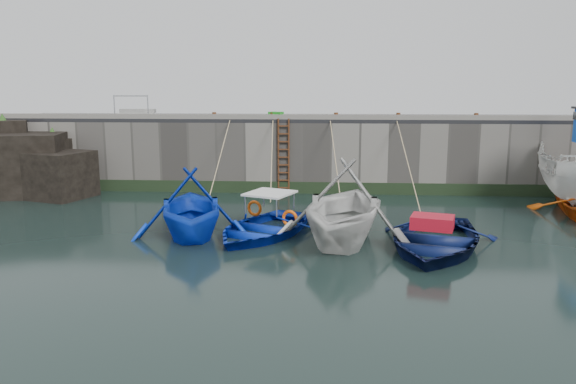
# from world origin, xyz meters

# --- Properties ---
(ground) EXTENTS (120.00, 120.00, 0.00)m
(ground) POSITION_xyz_m (0.00, 0.00, 0.00)
(ground) COLOR black
(ground) RESTS_ON ground
(quay_back) EXTENTS (30.00, 5.00, 3.00)m
(quay_back) POSITION_xyz_m (0.00, 12.50, 1.50)
(quay_back) COLOR slate
(quay_back) RESTS_ON ground
(road_back) EXTENTS (30.00, 5.00, 0.16)m
(road_back) POSITION_xyz_m (0.00, 12.50, 3.08)
(road_back) COLOR black
(road_back) RESTS_ON quay_back
(kerb_back) EXTENTS (30.00, 0.30, 0.20)m
(kerb_back) POSITION_xyz_m (0.00, 10.15, 3.26)
(kerb_back) COLOR slate
(kerb_back) RESTS_ON road_back
(algae_back) EXTENTS (30.00, 0.08, 0.50)m
(algae_back) POSITION_xyz_m (0.00, 9.96, 0.25)
(algae_back) COLOR black
(algae_back) RESTS_ON ground
(rock_outcrop) EXTENTS (5.85, 4.24, 3.41)m
(rock_outcrop) POSITION_xyz_m (-12.92, 9.11, 1.26)
(rock_outcrop) COLOR black
(rock_outcrop) RESTS_ON ground
(ladder) EXTENTS (0.51, 0.08, 3.20)m
(ladder) POSITION_xyz_m (-2.00, 9.91, 1.59)
(ladder) COLOR #3F1E0F
(ladder) RESTS_ON ground
(boat_near_white) EXTENTS (4.89, 5.34, 2.38)m
(boat_near_white) POSITION_xyz_m (-4.33, 2.93, 0.00)
(boat_near_white) COLOR #0D38CD
(boat_near_white) RESTS_ON ground
(boat_near_white_rope) EXTENTS (0.04, 5.26, 3.10)m
(boat_near_white_rope) POSITION_xyz_m (-4.33, 7.71, 0.00)
(boat_near_white_rope) COLOR tan
(boat_near_white_rope) RESTS_ON ground
(boat_near_blue) EXTENTS (4.72, 5.42, 0.94)m
(boat_near_blue) POSITION_xyz_m (-2.13, 3.10, 0.00)
(boat_near_blue) COLOR #0C2DB9
(boat_near_blue) RESTS_ON ground
(boat_near_blue_rope) EXTENTS (0.04, 5.11, 3.10)m
(boat_near_blue_rope) POSITION_xyz_m (-2.13, 7.80, 0.00)
(boat_near_blue_rope) COLOR tan
(boat_near_blue_rope) RESTS_ON ground
(boat_near_blacktrim) EXTENTS (5.47, 6.04, 2.77)m
(boat_near_blacktrim) POSITION_xyz_m (0.35, 2.45, 0.00)
(boat_near_blacktrim) COLOR silver
(boat_near_blacktrim) RESTS_ON ground
(boat_near_blacktrim_rope) EXTENTS (0.04, 5.68, 3.10)m
(boat_near_blacktrim_rope) POSITION_xyz_m (0.35, 7.47, 0.00)
(boat_near_blacktrim_rope) COLOR tan
(boat_near_blacktrim_rope) RESTS_ON ground
(boat_near_navy) EXTENTS (4.95, 5.95, 1.06)m
(boat_near_navy) POSITION_xyz_m (2.90, 1.95, 0.00)
(boat_near_navy) COLOR #0A1543
(boat_near_navy) RESTS_ON ground
(boat_near_navy_rope) EXTENTS (0.04, 6.13, 3.10)m
(boat_near_navy_rope) POSITION_xyz_m (2.90, 7.22, 0.00)
(boat_near_navy_rope) COLOR tan
(boat_near_navy_rope) RESTS_ON ground
(fish_crate) EXTENTS (0.67, 0.57, 0.30)m
(fish_crate) POSITION_xyz_m (-2.35, 10.30, 3.31)
(fish_crate) COLOR #188519
(fish_crate) RESTS_ON road_back
(railing) EXTENTS (1.60, 1.05, 1.00)m
(railing) POSITION_xyz_m (-8.75, 11.25, 3.36)
(railing) COLOR #A5A8AD
(railing) RESTS_ON road_back
(bollard_a) EXTENTS (0.18, 0.18, 0.28)m
(bollard_a) POSITION_xyz_m (-5.00, 10.25, 3.30)
(bollard_a) COLOR #3F1E0F
(bollard_a) RESTS_ON road_back
(bollard_b) EXTENTS (0.18, 0.18, 0.28)m
(bollard_b) POSITION_xyz_m (-2.50, 10.25, 3.30)
(bollard_b) COLOR #3F1E0F
(bollard_b) RESTS_ON road_back
(bollard_c) EXTENTS (0.18, 0.18, 0.28)m
(bollard_c) POSITION_xyz_m (0.20, 10.25, 3.30)
(bollard_c) COLOR #3F1E0F
(bollard_c) RESTS_ON road_back
(bollard_d) EXTENTS (0.18, 0.18, 0.28)m
(bollard_d) POSITION_xyz_m (2.80, 10.25, 3.30)
(bollard_d) COLOR #3F1E0F
(bollard_d) RESTS_ON road_back
(bollard_e) EXTENTS (0.18, 0.18, 0.28)m
(bollard_e) POSITION_xyz_m (6.00, 10.25, 3.30)
(bollard_e) COLOR #3F1E0F
(bollard_e) RESTS_ON road_back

